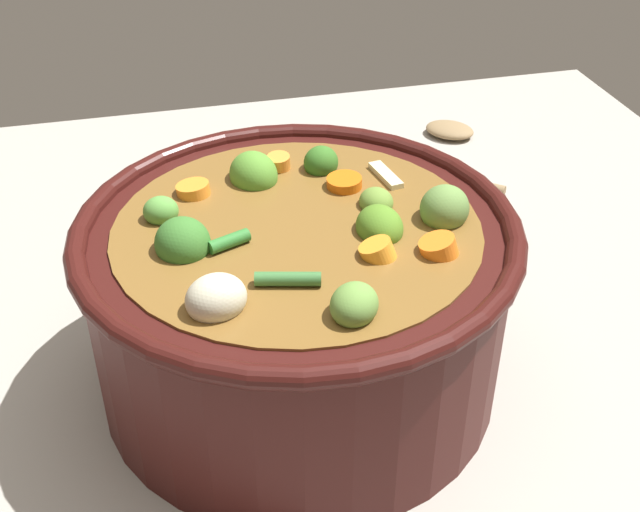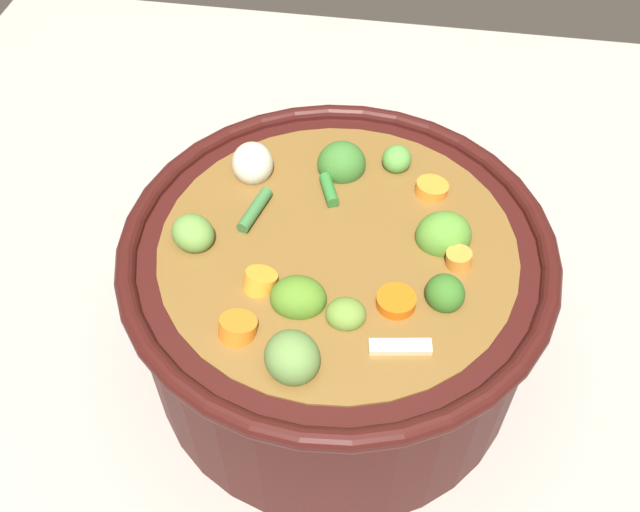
{
  "view_description": "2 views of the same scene",
  "coord_description": "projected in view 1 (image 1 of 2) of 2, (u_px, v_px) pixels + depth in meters",
  "views": [
    {
      "loc": [
        0.49,
        -0.1,
        0.47
      ],
      "look_at": [
        0.01,
        0.02,
        0.12
      ],
      "focal_mm": 46.05,
      "sensor_mm": 36.0,
      "label": 1
    },
    {
      "loc": [
        -0.04,
        0.35,
        0.55
      ],
      "look_at": [
        0.01,
        -0.01,
        0.12
      ],
      "focal_mm": 39.9,
      "sensor_mm": 36.0,
      "label": 2
    }
  ],
  "objects": [
    {
      "name": "wooden_spoon",
      "position": [
        434.0,
        149.0,
        1.0
      ],
      "size": [
        0.2,
        0.2,
        0.02
      ],
      "color": "olive",
      "rests_on": "ground_plane"
    },
    {
      "name": "cooking_pot",
      "position": [
        298.0,
        299.0,
        0.63
      ],
      "size": [
        0.33,
        0.33,
        0.17
      ],
      "color": "#38110F",
      "rests_on": "ground_plane"
    },
    {
      "name": "ground_plane",
      "position": [
        300.0,
        375.0,
        0.68
      ],
      "size": [
        1.1,
        1.1,
        0.0
      ],
      "primitive_type": "plane",
      "color": "#9E998E"
    }
  ]
}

